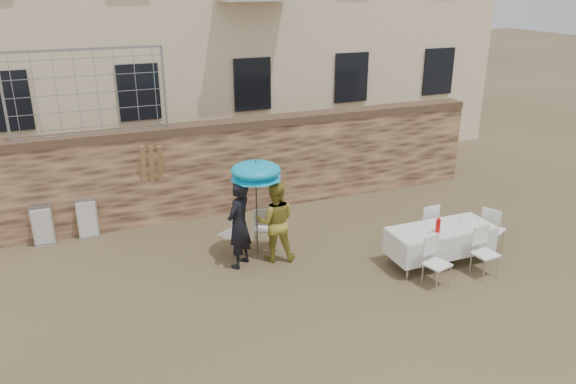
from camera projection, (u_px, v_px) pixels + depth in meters
name	position (u px, v px, depth m)	size (l,w,h in m)	color
ground	(314.00, 315.00, 9.54)	(80.00, 80.00, 0.00)	brown
stone_wall	(229.00, 167.00, 13.48)	(13.00, 0.50, 2.20)	#855F42
chain_link_fence	(88.00, 93.00, 11.73)	(3.20, 0.06, 1.80)	gray
man_suit	(239.00, 224.00, 10.87)	(0.65, 0.42, 1.78)	black
woman_dress	(275.00, 221.00, 11.15)	(0.81, 0.63, 1.66)	gold
umbrella	(256.00, 173.00, 10.75)	(1.02, 1.02, 1.97)	#3F3F44
couple_chair_left	(232.00, 232.00, 11.49)	(0.48, 0.48, 0.96)	white
couple_chair_right	(264.00, 227.00, 11.74)	(0.48, 0.48, 0.96)	white
banquet_table	(441.00, 229.00, 11.03)	(2.10, 0.85, 0.78)	silver
soda_bottle	(438.00, 226.00, 10.77)	(0.09, 0.09, 0.26)	red
table_chair_front_left	(437.00, 263.00, 10.26)	(0.48, 0.48, 0.96)	white
table_chair_front_right	(486.00, 253.00, 10.64)	(0.48, 0.48, 0.96)	white
table_chair_back	(425.00, 224.00, 11.88)	(0.48, 0.48, 0.96)	white
table_chair_side	(493.00, 228.00, 11.69)	(0.48, 0.48, 0.96)	white
chair_stack_left	(43.00, 223.00, 11.99)	(0.46, 0.40, 0.92)	white
chair_stack_right	(87.00, 217.00, 12.31)	(0.46, 0.32, 0.92)	white
wood_planks	(158.00, 183.00, 12.73)	(0.70, 0.20, 2.00)	#A37749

